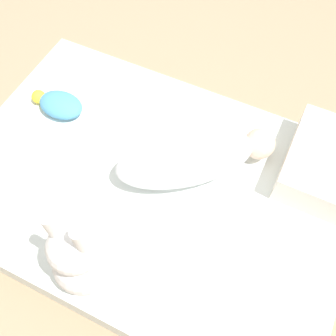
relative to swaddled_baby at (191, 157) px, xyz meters
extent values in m
plane|color=#9E8466|center=(0.09, 0.10, -0.26)|extent=(12.00, 12.00, 0.00)
cube|color=white|center=(0.09, 0.10, -0.17)|extent=(1.27, 0.88, 0.19)
ellipsoid|color=white|center=(0.02, 0.01, 0.00)|extent=(0.46, 0.43, 0.15)
sphere|color=beige|center=(-0.18, -0.15, -0.01)|extent=(0.10, 0.10, 0.10)
sphere|color=white|center=(0.12, 0.44, 0.01)|extent=(0.17, 0.17, 0.17)
sphere|color=white|center=(0.12, 0.44, 0.14)|extent=(0.14, 0.14, 0.14)
cylinder|color=white|center=(0.08, 0.44, 0.23)|extent=(0.03, 0.03, 0.10)
cylinder|color=white|center=(0.16, 0.44, 0.23)|extent=(0.03, 0.03, 0.10)
ellipsoid|color=#4C99C6|center=(0.52, -0.02, -0.04)|extent=(0.16, 0.11, 0.06)
sphere|color=yellow|center=(0.61, -0.02, -0.05)|extent=(0.05, 0.05, 0.05)
camera|label=1|loc=(-0.22, 0.62, 1.04)|focal=42.00mm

